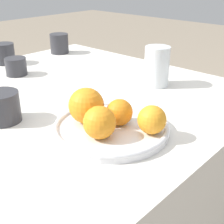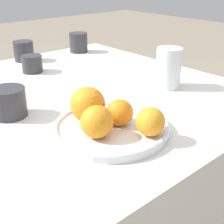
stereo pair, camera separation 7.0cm
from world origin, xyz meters
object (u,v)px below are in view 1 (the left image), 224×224
at_px(fruit_platter, 112,127).
at_px(cup_3, 59,44).
at_px(orange_2, 86,105).
at_px(water_glass, 157,66).
at_px(orange_0, 119,112).
at_px(cup_2, 16,66).
at_px(cup_0, 4,54).
at_px(orange_3, 152,120).
at_px(cup_1, 2,107).
at_px(orange_1, 100,122).

relative_size(fruit_platter, cup_3, 3.17).
bearing_deg(orange_2, water_glass, 8.20).
relative_size(orange_0, orange_2, 0.74).
distance_m(cup_2, cup_3, 0.33).
bearing_deg(orange_0, cup_3, 61.46).
bearing_deg(cup_2, water_glass, -60.14).
relative_size(orange_2, cup_0, 1.05).
relative_size(orange_3, cup_2, 0.86).
bearing_deg(cup_1, orange_2, -56.71).
bearing_deg(water_glass, orange_0, -159.50).
distance_m(orange_1, water_glass, 0.41).
distance_m(orange_3, cup_3, 0.83).
relative_size(orange_0, cup_3, 0.73).
height_order(orange_1, orange_3, orange_1).
height_order(cup_1, cup_2, cup_1).
relative_size(orange_2, cup_1, 0.94).
bearing_deg(orange_2, cup_3, 56.18).
distance_m(orange_2, cup_0, 0.66).
relative_size(orange_1, cup_3, 0.84).
xyz_separation_m(orange_0, orange_3, (0.02, -0.08, 0.00)).
xyz_separation_m(water_glass, cup_2, (-0.24, 0.43, -0.03)).
xyz_separation_m(orange_0, cup_2, (0.07, 0.54, -0.02)).
bearing_deg(orange_3, cup_2, 85.46).
bearing_deg(orange_2, orange_1, -113.57).
bearing_deg(cup_0, orange_3, -97.19).
distance_m(orange_0, orange_1, 0.08).
bearing_deg(orange_0, cup_1, 123.08).
bearing_deg(cup_0, orange_2, -103.83).
height_order(orange_2, orange_3, orange_2).
distance_m(fruit_platter, orange_0, 0.04).
height_order(orange_2, cup_3, orange_2).
relative_size(fruit_platter, orange_0, 4.36).
bearing_deg(orange_2, orange_3, -67.94).
bearing_deg(orange_1, cup_0, 75.09).
distance_m(water_glass, cup_0, 0.62).
height_order(orange_3, cup_1, orange_3).
bearing_deg(orange_3, cup_1, 118.54).
relative_size(orange_1, water_glass, 0.56).
bearing_deg(orange_0, water_glass, 20.50).
xyz_separation_m(orange_2, cup_1, (-0.12, 0.18, -0.02)).
distance_m(orange_2, cup_1, 0.21).
bearing_deg(fruit_platter, orange_1, -163.51).
relative_size(cup_1, cup_2, 1.20).
bearing_deg(cup_1, cup_0, 59.31).
relative_size(water_glass, cup_1, 1.42).
height_order(orange_0, orange_2, orange_2).
xyz_separation_m(cup_1, cup_3, (0.53, 0.43, 0.00)).
distance_m(cup_0, cup_3, 0.25).
xyz_separation_m(orange_1, water_glass, (0.38, 0.13, 0.01)).
bearing_deg(water_glass, orange_1, -161.88).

